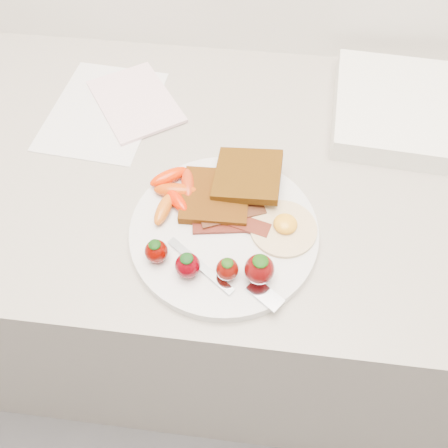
# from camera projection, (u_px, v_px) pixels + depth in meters

# --- Properties ---
(counter) EXTENTS (2.00, 0.60, 0.90)m
(counter) POSITION_uv_depth(u_px,v_px,m) (234.00, 283.00, 1.09)
(counter) COLOR gray
(counter) RESTS_ON ground
(plate) EXTENTS (0.27, 0.27, 0.02)m
(plate) POSITION_uv_depth(u_px,v_px,m) (224.00, 231.00, 0.63)
(plate) COLOR silver
(plate) RESTS_ON counter
(toast_lower) EXTENTS (0.10, 0.10, 0.01)m
(toast_lower) POSITION_uv_depth(u_px,v_px,m) (215.00, 196.00, 0.64)
(toast_lower) COLOR #4C2505
(toast_lower) RESTS_ON plate
(toast_upper) EXTENTS (0.10, 0.10, 0.02)m
(toast_upper) POSITION_uv_depth(u_px,v_px,m) (248.00, 175.00, 0.65)
(toast_upper) COLOR black
(toast_upper) RESTS_ON toast_lower
(fried_egg) EXTENTS (0.12, 0.12, 0.02)m
(fried_egg) POSITION_uv_depth(u_px,v_px,m) (284.00, 227.00, 0.62)
(fried_egg) COLOR #F7E8CE
(fried_egg) RESTS_ON plate
(bacon_strips) EXTENTS (0.11, 0.07, 0.01)m
(bacon_strips) POSITION_uv_depth(u_px,v_px,m) (232.00, 221.00, 0.62)
(bacon_strips) COLOR #3A100A
(bacon_strips) RESTS_ON plate
(baby_carrots) EXTENTS (0.08, 0.12, 0.02)m
(baby_carrots) POSITION_uv_depth(u_px,v_px,m) (175.00, 191.00, 0.64)
(baby_carrots) COLOR #C33D06
(baby_carrots) RESTS_ON plate
(strawberries) EXTENTS (0.17, 0.05, 0.05)m
(strawberries) POSITION_uv_depth(u_px,v_px,m) (216.00, 264.00, 0.57)
(strawberries) COLOR #590400
(strawberries) RESTS_ON plate
(fork) EXTENTS (0.17, 0.10, 0.00)m
(fork) POSITION_uv_depth(u_px,v_px,m) (229.00, 278.00, 0.57)
(fork) COLOR #B1BBC8
(fork) RESTS_ON plate
(paper_sheet) EXTENTS (0.20, 0.25, 0.00)m
(paper_sheet) POSITION_uv_depth(u_px,v_px,m) (103.00, 110.00, 0.78)
(paper_sheet) COLOR white
(paper_sheet) RESTS_ON counter
(notepad) EXTENTS (0.20, 0.22, 0.01)m
(notepad) POSITION_uv_depth(u_px,v_px,m) (135.00, 101.00, 0.79)
(notepad) COLOR silver
(notepad) RESTS_ON paper_sheet
(appliance) EXTENTS (0.32, 0.26, 0.04)m
(appliance) POSITION_uv_depth(u_px,v_px,m) (424.00, 112.00, 0.75)
(appliance) COLOR white
(appliance) RESTS_ON counter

